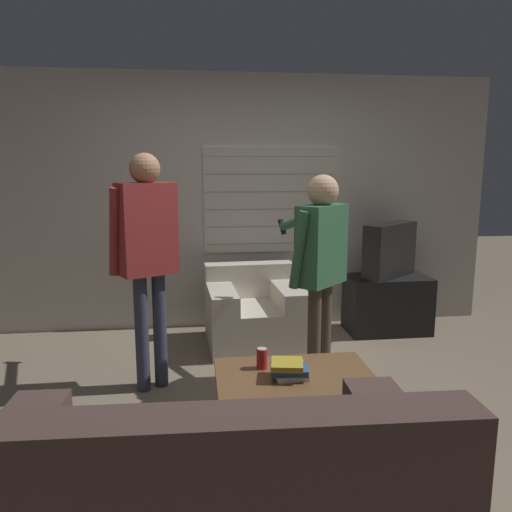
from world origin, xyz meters
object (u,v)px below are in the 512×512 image
object	(u,v)px
person_left_standing	(147,242)
tv	(389,250)
armchair_beige	(254,313)
book_stack	(289,369)
soda_can	(262,358)
spare_remote	(301,365)
person_right_standing	(320,254)
coffee_table	(295,381)

from	to	relation	value
person_left_standing	tv	bearing A→B (deg)	-3.73
tv	armchair_beige	bearing A→B (deg)	-31.49
person_left_standing	book_stack	world-z (taller)	person_left_standing
person_left_standing	soda_can	distance (m)	1.23
armchair_beige	book_stack	size ratio (longest dim) A/B	3.82
book_stack	spare_remote	distance (m)	0.18
person_right_standing	spare_remote	size ratio (longest dim) A/B	11.89
coffee_table	soda_can	distance (m)	0.24
armchair_beige	tv	bearing A→B (deg)	-176.01
person_right_standing	soda_can	xyz separation A→B (m)	(-0.53, -0.70, -0.51)
coffee_table	person_right_standing	world-z (taller)	person_right_standing
armchair_beige	tv	xyz separation A→B (m)	(1.37, 0.17, 0.54)
coffee_table	book_stack	xyz separation A→B (m)	(-0.05, -0.05, 0.09)
spare_remote	soda_can	bearing A→B (deg)	-176.45
armchair_beige	spare_remote	size ratio (longest dim) A/B	6.75
coffee_table	person_left_standing	size ratio (longest dim) A/B	0.53
soda_can	person_right_standing	bearing A→B (deg)	53.01
spare_remote	book_stack	bearing A→B (deg)	-118.03
coffee_table	person_left_standing	world-z (taller)	person_left_standing
person_left_standing	person_right_standing	xyz separation A→B (m)	(1.26, -0.08, -0.10)
person_right_standing	book_stack	bearing A→B (deg)	-158.93
person_right_standing	spare_remote	xyz separation A→B (m)	(-0.29, -0.71, -0.56)
person_right_standing	tv	bearing A→B (deg)	3.91
coffee_table	soda_can	world-z (taller)	soda_can
soda_can	spare_remote	bearing A→B (deg)	-3.21
armchair_beige	soda_can	size ratio (longest dim) A/B	7.17
armchair_beige	book_stack	xyz separation A→B (m)	(-0.01, -1.80, 0.20)
coffee_table	spare_remote	distance (m)	0.13
coffee_table	spare_remote	xyz separation A→B (m)	(0.06, 0.10, 0.05)
person_left_standing	person_right_standing	distance (m)	1.27
tv	person_right_standing	distance (m)	1.49
person_left_standing	soda_can	world-z (taller)	person_left_standing
person_left_standing	spare_remote	size ratio (longest dim) A/B	13.02
armchair_beige	person_left_standing	bearing A→B (deg)	41.38
person_left_standing	coffee_table	bearing A→B (deg)	-72.61
armchair_beige	coffee_table	size ratio (longest dim) A/B	0.97
armchair_beige	spare_remote	distance (m)	1.66
tv	person_right_standing	world-z (taller)	person_right_standing
armchair_beige	person_right_standing	size ratio (longest dim) A/B	0.57
armchair_beige	coffee_table	world-z (taller)	armchair_beige
tv	book_stack	distance (m)	2.42
tv	person_left_standing	world-z (taller)	person_left_standing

